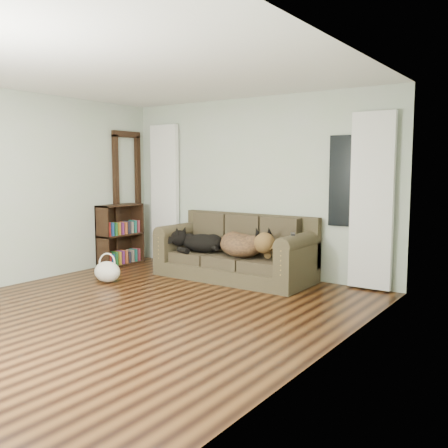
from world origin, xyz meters
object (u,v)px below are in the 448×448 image
Objects in this scene: sofa at (234,247)px; dog_black_lab at (200,243)px; dog_shepherd at (244,247)px; bookshelf at (120,234)px; tote_bag at (107,271)px.

sofa reaches higher than dog_black_lab.
sofa reaches higher than dog_shepherd.
bookshelf is at bearing 35.15° from dog_shepherd.
sofa is at bearing 10.80° from dog_shepherd.
sofa is 2.82× the size of dog_shepherd.
tote_bag is at bearing -137.45° from sofa.
dog_black_lab is 1.61× the size of tote_bag.
dog_black_lab is 0.65× the size of bookshelf.
bookshelf reaches higher than dog_black_lab.
dog_black_lab is at bearing 54.51° from tote_bag.
sofa reaches higher than tote_bag.
bookshelf is at bearing 179.62° from dog_black_lab.
dog_black_lab reaches higher than tote_bag.
tote_bag is at bearing -129.67° from dog_black_lab.
dog_shepherd is at bearing -2.51° from dog_black_lab.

